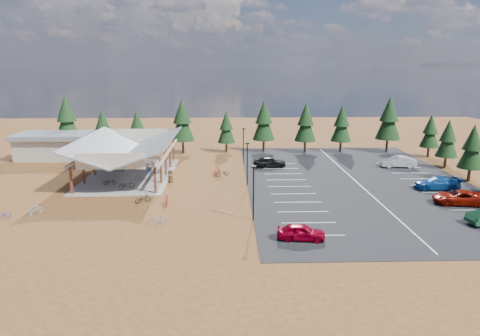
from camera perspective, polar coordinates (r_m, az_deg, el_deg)
ground at (r=49.48m, az=-4.73°, el=-2.92°), size 140.00×140.00×0.00m
asphalt_lot at (r=54.64m, az=15.21°, el=-1.75°), size 27.00×44.00×0.04m
concrete_pad at (r=57.55m, az=-14.37°, el=-0.90°), size 10.60×18.60×0.10m
bike_pavilion at (r=56.75m, az=-14.59°, el=2.79°), size 11.65×19.40×4.97m
outbuilding at (r=71.61m, az=-23.58°, el=2.79°), size 11.00×7.00×3.90m
lamp_post_0 at (r=39.04m, az=1.80°, el=-2.83°), size 0.50×0.25×5.14m
lamp_post_1 at (r=50.65m, az=0.98°, el=0.99°), size 0.50×0.25×5.14m
lamp_post_2 at (r=62.41m, az=0.46°, el=3.38°), size 0.50×0.25×5.14m
trash_bin_0 at (r=53.04m, az=-9.21°, el=-1.42°), size 0.60×0.60×0.90m
trash_bin_1 at (r=55.39m, az=-9.24°, el=-0.78°), size 0.60×0.60×0.90m
pine_0 at (r=74.93m, az=-22.11°, el=6.16°), size 3.96×3.96×9.24m
pine_1 at (r=71.85m, az=-17.82°, el=5.23°), size 3.10×3.10×7.22m
pine_2 at (r=71.07m, az=-13.53°, el=5.29°), size 2.99×2.99×6.96m
pine_3 at (r=69.43m, az=-7.71°, el=6.32°), size 3.80×3.80×8.85m
pine_4 at (r=70.09m, az=-1.84°, el=5.43°), size 2.89×2.89×6.73m
pine_5 at (r=70.17m, az=3.20°, el=6.32°), size 3.65×3.65×8.51m
pine_6 at (r=70.35m, az=8.75°, el=6.02°), size 3.50×3.50×8.14m
pine_7 at (r=71.76m, az=13.40°, el=5.77°), size 3.34×3.34×7.77m
pine_8 at (r=73.81m, az=19.24°, el=6.28°), size 3.95×3.95×9.20m
pine_11 at (r=59.01m, az=28.58°, el=2.50°), size 3.07×3.07×7.14m
pine_12 at (r=65.38m, az=25.97°, el=3.54°), size 2.94×2.94×6.84m
pine_13 at (r=72.36m, az=24.03°, el=4.50°), size 2.87×2.87×6.69m
bike_0 at (r=53.16m, az=-16.95°, el=-1.75°), size 1.59×0.74×0.80m
bike_1 at (r=54.00m, az=-17.47°, el=-1.49°), size 1.58×0.73×0.91m
bike_2 at (r=59.52m, az=-15.89°, el=-0.03°), size 1.78×0.83×0.90m
bike_3 at (r=63.05m, az=-16.53°, el=0.66°), size 1.53×0.70×0.89m
bike_4 at (r=51.06m, az=-14.91°, el=-2.15°), size 1.89×1.18×0.94m
bike_5 at (r=54.83m, az=-13.07°, el=-0.95°), size 1.68×0.60×0.99m
bike_6 at (r=57.17m, az=-11.55°, el=-0.35°), size 1.73×0.97×0.86m
bike_7 at (r=61.39m, az=-11.96°, el=0.61°), size 1.55×0.51×0.92m
bike_9 at (r=45.75m, az=-25.67°, el=-5.01°), size 1.37×1.50×0.96m
bike_10 at (r=45.76m, az=-29.21°, el=-5.46°), size 1.72×1.24×0.86m
bike_11 at (r=44.41m, az=-9.73°, el=-4.27°), size 0.61×1.83×1.08m
bike_12 at (r=45.82m, az=-12.85°, el=-3.96°), size 1.77×1.61×0.94m
bike_13 at (r=39.43m, az=-10.88°, el=-6.72°), size 1.68×0.82×0.97m
bike_15 at (r=55.61m, az=-3.13°, el=-0.47°), size 1.21×1.83×1.07m
bike_16 at (r=55.12m, az=-2.34°, el=-0.63°), size 1.97×1.45×0.99m
car_0 at (r=35.69m, az=8.15°, el=-8.43°), size 4.08×2.06×1.33m
car_4 at (r=60.12m, az=4.00°, el=0.84°), size 4.66×2.38×1.52m
car_6 at (r=49.44m, az=27.19°, el=-3.51°), size 5.45×3.14×1.43m
car_7 at (r=54.22m, az=24.76°, el=-1.82°), size 5.20×2.35×1.48m
car_9 at (r=63.88m, az=20.31°, el=0.80°), size 4.96×2.17×1.58m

